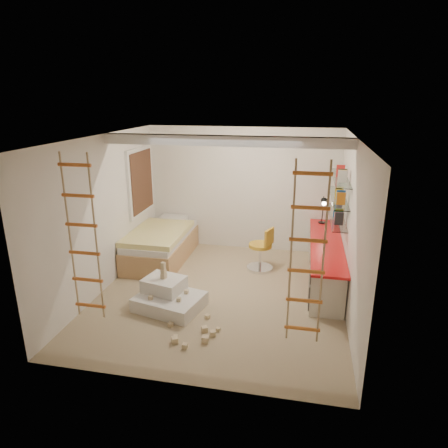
% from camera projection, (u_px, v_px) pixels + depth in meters
% --- Properties ---
extents(floor, '(4.50, 4.50, 0.00)m').
position_uv_depth(floor, '(220.00, 294.00, 6.73)').
color(floor, '#9A8563').
rests_on(floor, ground).
extents(ceiling_beam, '(4.00, 0.18, 0.16)m').
position_uv_depth(ceiling_beam, '(224.00, 141.00, 6.24)').
color(ceiling_beam, white).
rests_on(ceiling_beam, ceiling).
extents(window_frame, '(0.06, 1.15, 1.35)m').
position_uv_depth(window_frame, '(140.00, 181.00, 8.03)').
color(window_frame, white).
rests_on(window_frame, wall_left).
extents(window_blind, '(0.02, 1.00, 1.20)m').
position_uv_depth(window_blind, '(142.00, 181.00, 8.02)').
color(window_blind, '#4C2D1E').
rests_on(window_blind, window_frame).
extents(rope_ladder_left, '(0.41, 0.04, 2.13)m').
position_uv_depth(rope_ladder_left, '(83.00, 239.00, 4.89)').
color(rope_ladder_left, orange).
rests_on(rope_ladder_left, ceiling).
extents(rope_ladder_right, '(0.41, 0.04, 2.13)m').
position_uv_depth(rope_ladder_right, '(307.00, 256.00, 4.38)').
color(rope_ladder_right, orange).
rests_on(rope_ladder_right, ceiling).
extents(waste_bin, '(0.27, 0.27, 0.34)m').
position_uv_depth(waste_bin, '(329.00, 303.00, 6.09)').
color(waste_bin, white).
rests_on(waste_bin, floor).
extents(desk, '(0.56, 2.80, 0.75)m').
position_uv_depth(desk, '(325.00, 260.00, 7.08)').
color(desk, red).
rests_on(desk, floor).
extents(shelves, '(0.25, 1.80, 0.71)m').
position_uv_depth(shelves, '(338.00, 197.00, 6.97)').
color(shelves, white).
rests_on(shelves, wall_right).
extents(bed, '(1.02, 2.00, 0.69)m').
position_uv_depth(bed, '(161.00, 244.00, 8.05)').
color(bed, '#AD7F51').
rests_on(bed, floor).
extents(task_lamp, '(0.14, 0.36, 0.57)m').
position_uv_depth(task_lamp, '(324.00, 206.00, 7.76)').
color(task_lamp, black).
rests_on(task_lamp, desk).
extents(swivel_chair, '(0.64, 0.64, 0.85)m').
position_uv_depth(swivel_chair, '(261.00, 254.00, 7.59)').
color(swivel_chair, gold).
rests_on(swivel_chair, floor).
extents(play_platform, '(1.13, 0.97, 0.44)m').
position_uv_depth(play_platform, '(168.00, 297.00, 6.29)').
color(play_platform, silver).
rests_on(play_platform, floor).
extents(toy_blocks, '(1.19, 1.19, 0.71)m').
position_uv_depth(toy_blocks, '(183.00, 311.00, 5.83)').
color(toy_blocks, '#CCB284').
rests_on(toy_blocks, floor).
extents(books, '(0.14, 0.58, 0.92)m').
position_uv_depth(books, '(339.00, 192.00, 6.94)').
color(books, '#262626').
rests_on(books, shelves).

